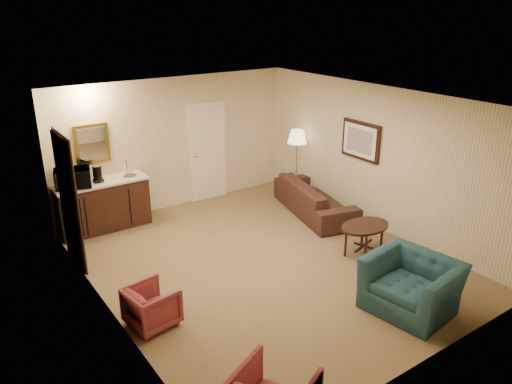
% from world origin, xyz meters
% --- Properties ---
extents(ground, '(6.00, 6.00, 0.00)m').
position_xyz_m(ground, '(0.00, 0.00, 0.00)').
color(ground, brown).
rests_on(ground, ground).
extents(room_walls, '(5.02, 6.01, 2.61)m').
position_xyz_m(room_walls, '(-0.10, 0.77, 1.72)').
color(room_walls, beige).
rests_on(room_walls, ground).
extents(wetbar_cabinet, '(1.64, 0.58, 0.92)m').
position_xyz_m(wetbar_cabinet, '(-1.65, 2.72, 0.46)').
color(wetbar_cabinet, '#341410').
rests_on(wetbar_cabinet, ground).
extents(sofa, '(1.15, 2.26, 0.85)m').
position_xyz_m(sofa, '(1.99, 1.05, 0.42)').
color(sofa, black).
rests_on(sofa, ground).
extents(teal_armchair, '(0.89, 1.23, 0.99)m').
position_xyz_m(teal_armchair, '(0.86, -2.20, 0.49)').
color(teal_armchair, '#1D404A').
rests_on(teal_armchair, ground).
extents(rose_chair_near, '(0.63, 0.66, 0.60)m').
position_xyz_m(rose_chair_near, '(-2.15, -0.53, 0.30)').
color(rose_chair_near, brown).
rests_on(rose_chair_near, ground).
extents(coffee_table, '(1.02, 0.83, 0.51)m').
position_xyz_m(coffee_table, '(1.54, -0.70, 0.26)').
color(coffee_table, black).
rests_on(coffee_table, ground).
extents(floor_lamp, '(0.51, 0.51, 1.49)m').
position_xyz_m(floor_lamp, '(2.20, 1.90, 0.75)').
color(floor_lamp, gold).
rests_on(floor_lamp, ground).
extents(waste_bin, '(0.26, 0.26, 0.27)m').
position_xyz_m(waste_bin, '(-1.00, 2.65, 0.13)').
color(waste_bin, black).
rests_on(waste_bin, ground).
extents(microwave, '(0.66, 0.47, 0.40)m').
position_xyz_m(microwave, '(-2.13, 2.69, 1.12)').
color(microwave, black).
rests_on(microwave, wetbar_cabinet).
extents(coffee_maker, '(0.17, 0.17, 0.30)m').
position_xyz_m(coffee_maker, '(-1.69, 2.70, 1.07)').
color(coffee_maker, black).
rests_on(coffee_maker, wetbar_cabinet).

